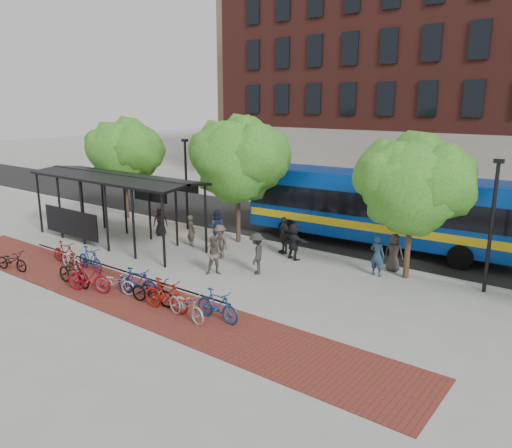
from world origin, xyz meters
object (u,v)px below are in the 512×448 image
Objects in this scene: bike_7 at (137,282)px; pedestrian_3 at (220,242)px; tree_b at (240,156)px; bus at (379,205)px; pedestrian_2 at (216,227)px; pedestrian_6 at (394,252)px; bike_10 at (186,305)px; pedestrian_8 at (215,255)px; bike_4 at (74,273)px; bike_0 at (12,261)px; bike_1 at (65,253)px; lamp_post_right at (492,223)px; bike_3 at (90,259)px; bike_5 at (89,278)px; pedestrian_7 at (377,256)px; tree_a at (125,150)px; tree_c at (415,182)px; bus_shelter at (113,185)px; bike_6 at (115,282)px; bike_9 at (166,295)px; pedestrian_1 at (191,231)px; bike_2 at (71,259)px; pedestrian_9 at (257,253)px; bike_11 at (217,305)px; pedestrian_4 at (284,235)px; pedestrian_0 at (160,221)px; lamp_post_left at (186,182)px; bike_8 at (152,291)px; pedestrian_5 at (294,241)px.

bike_7 is 5.37m from pedestrian_3.
tree_b is 0.47× the size of bus.
pedestrian_2 is 1.09× the size of pedestrian_6.
pedestrian_8 is at bearing 38.49° from bike_10.
bike_4 is 7.84m from pedestrian_2.
bike_1 reaches higher than bike_0.
lamp_post_right is 16.31m from bike_3.
pedestrian_7 is at bearing -62.18° from bike_5.
tree_c is at bearing -0.00° from tree_a.
bus_shelter is 6.23× the size of bike_6.
lamp_post_right reaches higher than pedestrian_2.
bike_9 is 1.20× the size of pedestrian_1.
bike_4 is 4.80m from bike_9.
bike_5 is at bearing -113.27° from bike_1.
bike_3 is 6.58m from pedestrian_2.
bike_2 is (5.86, -7.84, -3.78)m from tree_a.
tree_a is 10.95m from pedestrian_3.
tree_c is 3.31× the size of pedestrian_9.
tree_b is at bearing 37.13° from bike_10.
bike_6 is at bearing -91.49° from bike_2.
pedestrian_2 reaches higher than bike_11.
pedestrian_2 is at bearing -15.46° from bike_5.
bike_5 is (2.93, -1.15, 0.12)m from bike_2.
lamp_post_right reaches higher than bike_1.
pedestrian_9 is at bearing -51.25° from pedestrian_4.
bike_2 is (1.89, 1.67, 0.02)m from bike_0.
pedestrian_3 is at bearing -20.45° from bike_4.
bike_3 is 1.10× the size of pedestrian_3.
bike_7 is 8.72m from pedestrian_0.
pedestrian_4 is at bearing -54.42° from bike_0.
pedestrian_3 is (5.08, 4.80, 0.30)m from bike_1.
lamp_post_left is 3.09× the size of pedestrian_6.
bus_shelter is 5.88× the size of bike_7.
pedestrian_1 is 1.29m from pedestrian_2.
bus_shelter is 17.61m from lamp_post_right.
pedestrian_3 is (-1.61, 5.55, 0.31)m from bike_8.
pedestrian_5 is at bearing -31.04° from bike_7.
lamp_post_left reaches higher than pedestrian_4.
lamp_post_left is at bearing 160.14° from pedestrian_3.
tree_b reaches higher than bike_1.
bike_10 is (2.98, -0.39, -0.04)m from bike_7.
pedestrian_5 reaches higher than pedestrian_3.
tree_a is at bearing 3.57° from pedestrian_7.
bike_8 is at bearing -86.85° from bike_2.
bike_9 is (5.77, -0.94, 0.05)m from bike_3.
bike_7 is at bearing -37.49° from tree_a.
bike_10 is 7.75m from pedestrian_5.
bike_3 is 3.89m from bike_7.
pedestrian_8 is (7.34, 4.97, 0.40)m from bike_0.
bus reaches higher than pedestrian_6.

